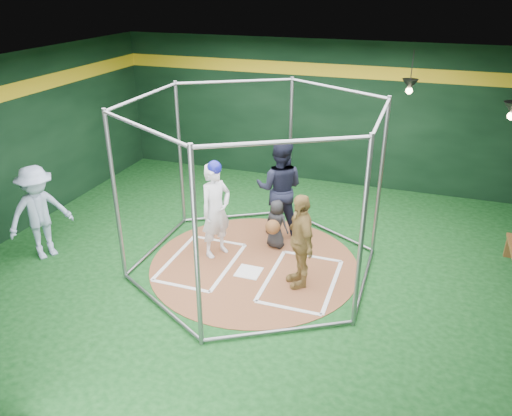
% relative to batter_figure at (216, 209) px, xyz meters
% --- Properties ---
extents(room_shell, '(10.10, 9.10, 3.53)m').
position_rel_batter_figure_xyz_m(room_shell, '(0.79, -0.13, 0.82)').
color(room_shell, '#0C3712').
rests_on(room_shell, ground).
extents(clay_disc, '(3.80, 3.80, 0.01)m').
position_rel_batter_figure_xyz_m(clay_disc, '(0.79, -0.14, -0.93)').
color(clay_disc, brown).
rests_on(clay_disc, ground).
extents(home_plate, '(0.43, 0.43, 0.01)m').
position_rel_batter_figure_xyz_m(home_plate, '(0.79, -0.44, -0.92)').
color(home_plate, white).
rests_on(home_plate, clay_disc).
extents(batter_box_left, '(1.17, 1.77, 0.01)m').
position_rel_batter_figure_xyz_m(batter_box_left, '(-0.16, -0.39, -0.92)').
color(batter_box_left, white).
rests_on(batter_box_left, clay_disc).
extents(batter_box_right, '(1.17, 1.77, 0.01)m').
position_rel_batter_figure_xyz_m(batter_box_right, '(1.74, -0.39, -0.92)').
color(batter_box_right, white).
rests_on(batter_box_right, clay_disc).
extents(batting_cage, '(4.05, 4.67, 3.00)m').
position_rel_batter_figure_xyz_m(batting_cage, '(0.79, -0.14, 0.56)').
color(batting_cage, gray).
rests_on(batting_cage, ground).
extents(pendant_lamp_near, '(0.34, 0.34, 0.90)m').
position_rel_batter_figure_xyz_m(pendant_lamp_near, '(2.99, 3.46, 1.80)').
color(pendant_lamp_near, black).
rests_on(pendant_lamp_near, room_shell).
extents(batter_figure, '(0.68, 0.78, 1.86)m').
position_rel_batter_figure_xyz_m(batter_figure, '(0.00, 0.00, 0.00)').
color(batter_figure, white).
rests_on(batter_figure, clay_disc).
extents(visitor_leopard, '(0.86, 1.03, 1.65)m').
position_rel_batter_figure_xyz_m(visitor_leopard, '(1.72, -0.48, -0.10)').
color(visitor_leopard, tan).
rests_on(visitor_leopard, clay_disc).
extents(catcher_figure, '(0.54, 0.60, 0.97)m').
position_rel_batter_figure_xyz_m(catcher_figure, '(0.98, 0.60, -0.43)').
color(catcher_figure, black).
rests_on(catcher_figure, clay_disc).
extents(umpire, '(1.05, 0.87, 1.97)m').
position_rel_batter_figure_xyz_m(umpire, '(0.86, 1.18, 0.06)').
color(umpire, black).
rests_on(umpire, clay_disc).
extents(bystander_blue, '(1.13, 1.33, 1.79)m').
position_rel_batter_figure_xyz_m(bystander_blue, '(-3.02, -1.11, -0.04)').
color(bystander_blue, '#A2B4D6').
rests_on(bystander_blue, ground).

